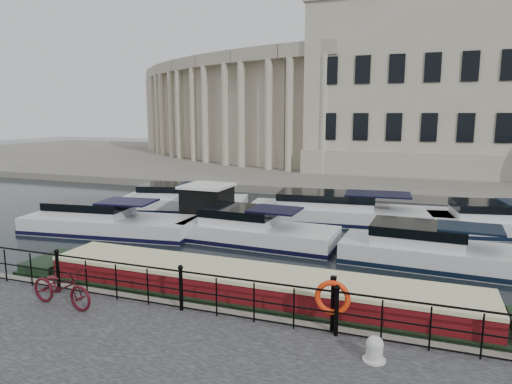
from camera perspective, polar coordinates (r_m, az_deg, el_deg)
ground_plane at (r=14.39m, az=-4.73°, el=-13.03°), size 160.00×160.00×0.00m
far_bank at (r=51.61m, az=13.73°, el=3.55°), size 120.00×42.00×0.55m
railing at (r=12.09m, az=-9.36°, el=-11.53°), size 24.14×0.14×1.22m
civic_building at (r=47.23m, az=12.23°, el=11.29°), size 53.55×31.84×16.85m
bicycle at (r=13.22m, az=-23.14°, el=-10.86°), size 2.09×0.91×1.07m
mooring_bollard at (r=10.17m, az=14.61°, el=-18.47°), size 0.48×0.48×0.54m
life_ring_post at (r=10.84m, az=9.55°, el=-12.98°), size 0.83×0.21×1.35m
narrowboat at (r=13.28m, az=-0.43°, el=-13.29°), size 15.68×2.14×1.57m
harbour_hut at (r=22.90m, az=-6.08°, el=-1.94°), size 3.12×2.61×2.19m
cabin_cruisers at (r=22.04m, az=4.77°, el=-3.94°), size 25.16×9.80×1.99m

